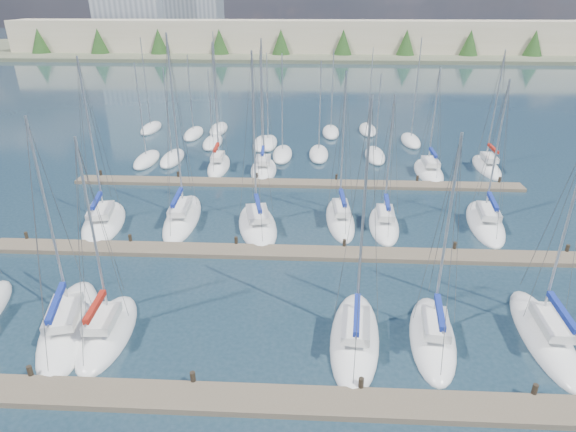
{
  "coord_description": "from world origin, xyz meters",
  "views": [
    {
      "loc": [
        1.42,
        -14.44,
        17.2
      ],
      "look_at": [
        0.0,
        14.0,
        4.0
      ],
      "focal_mm": 30.0,
      "sensor_mm": 36.0,
      "label": 1
    }
  ],
  "objects_px": {
    "sailboat_e": "(432,337)",
    "sailboat_i": "(182,217)",
    "sailboat_r": "(487,167)",
    "sailboat_m": "(485,222)",
    "sailboat_k": "(340,219)",
    "sailboat_o": "(264,169)",
    "sailboat_f": "(544,335)",
    "sailboat_n": "(219,166)",
    "sailboat_q": "(429,171)",
    "sailboat_b": "(69,325)",
    "sailboat_c": "(108,332)",
    "sailboat_d": "(355,338)",
    "sailboat_h": "(104,222)",
    "sailboat_l": "(384,224)",
    "sailboat_j": "(258,225)"
  },
  "relations": [
    {
      "from": "sailboat_r",
      "to": "sailboat_f",
      "type": "xyz_separation_m",
      "value": [
        -6.02,
        -28.53,
        -0.01
      ]
    },
    {
      "from": "sailboat_f",
      "to": "sailboat_h",
      "type": "xyz_separation_m",
      "value": [
        -29.88,
        12.92,
        -0.0
      ]
    },
    {
      "from": "sailboat_n",
      "to": "sailboat_q",
      "type": "height_order",
      "value": "sailboat_n"
    },
    {
      "from": "sailboat_d",
      "to": "sailboat_q",
      "type": "bearing_deg",
      "value": 76.2
    },
    {
      "from": "sailboat_d",
      "to": "sailboat_h",
      "type": "xyz_separation_m",
      "value": [
        -19.48,
        13.68,
        -0.01
      ]
    },
    {
      "from": "sailboat_k",
      "to": "sailboat_n",
      "type": "distance_m",
      "value": 18.06
    },
    {
      "from": "sailboat_k",
      "to": "sailboat_o",
      "type": "distance_m",
      "value": 14.23
    },
    {
      "from": "sailboat_e",
      "to": "sailboat_m",
      "type": "height_order",
      "value": "sailboat_m"
    },
    {
      "from": "sailboat_b",
      "to": "sailboat_c",
      "type": "distance_m",
      "value": 2.48
    },
    {
      "from": "sailboat_n",
      "to": "sailboat_c",
      "type": "distance_m",
      "value": 28.45
    },
    {
      "from": "sailboat_c",
      "to": "sailboat_q",
      "type": "relative_size",
      "value": 1.04
    },
    {
      "from": "sailboat_d",
      "to": "sailboat_l",
      "type": "distance_m",
      "value": 14.78
    },
    {
      "from": "sailboat_f",
      "to": "sailboat_n",
      "type": "distance_m",
      "value": 35.82
    },
    {
      "from": "sailboat_e",
      "to": "sailboat_d",
      "type": "bearing_deg",
      "value": -168.78
    },
    {
      "from": "sailboat_r",
      "to": "sailboat_o",
      "type": "xyz_separation_m",
      "value": [
        -24.03,
        -2.01,
        0.0
      ]
    },
    {
      "from": "sailboat_n",
      "to": "sailboat_h",
      "type": "bearing_deg",
      "value": -117.78
    },
    {
      "from": "sailboat_e",
      "to": "sailboat_f",
      "type": "relative_size",
      "value": 0.98
    },
    {
      "from": "sailboat_r",
      "to": "sailboat_h",
      "type": "height_order",
      "value": "sailboat_h"
    },
    {
      "from": "sailboat_l",
      "to": "sailboat_k",
      "type": "bearing_deg",
      "value": 169.67
    },
    {
      "from": "sailboat_b",
      "to": "sailboat_r",
      "type": "distance_m",
      "value": 43.54
    },
    {
      "from": "sailboat_o",
      "to": "sailboat_c",
      "type": "height_order",
      "value": "sailboat_o"
    },
    {
      "from": "sailboat_e",
      "to": "sailboat_b",
      "type": "bearing_deg",
      "value": -172.52
    },
    {
      "from": "sailboat_q",
      "to": "sailboat_h",
      "type": "xyz_separation_m",
      "value": [
        -29.32,
        -13.88,
        0.0
      ]
    },
    {
      "from": "sailboat_e",
      "to": "sailboat_i",
      "type": "distance_m",
      "value": 22.74
    },
    {
      "from": "sailboat_r",
      "to": "sailboat_e",
      "type": "relative_size",
      "value": 1.06
    },
    {
      "from": "sailboat_l",
      "to": "sailboat_b",
      "type": "bearing_deg",
      "value": -141.0
    },
    {
      "from": "sailboat_q",
      "to": "sailboat_l",
      "type": "bearing_deg",
      "value": -114.81
    },
    {
      "from": "sailboat_e",
      "to": "sailboat_n",
      "type": "height_order",
      "value": "sailboat_n"
    },
    {
      "from": "sailboat_d",
      "to": "sailboat_m",
      "type": "xyz_separation_m",
      "value": [
        11.79,
        15.15,
        -0.01
      ]
    },
    {
      "from": "sailboat_f",
      "to": "sailboat_e",
      "type": "bearing_deg",
      "value": -172.51
    },
    {
      "from": "sailboat_e",
      "to": "sailboat_d",
      "type": "height_order",
      "value": "sailboat_d"
    },
    {
      "from": "sailboat_d",
      "to": "sailboat_o",
      "type": "bearing_deg",
      "value": 111.45
    },
    {
      "from": "sailboat_o",
      "to": "sailboat_q",
      "type": "distance_m",
      "value": 17.46
    },
    {
      "from": "sailboat_f",
      "to": "sailboat_n",
      "type": "xyz_separation_m",
      "value": [
        -23.01,
        27.46,
        0.02
      ]
    },
    {
      "from": "sailboat_i",
      "to": "sailboat_l",
      "type": "relative_size",
      "value": 1.37
    },
    {
      "from": "sailboat_e",
      "to": "sailboat_c",
      "type": "xyz_separation_m",
      "value": [
        -17.89,
        -0.49,
        -0.0
      ]
    },
    {
      "from": "sailboat_e",
      "to": "sailboat_m",
      "type": "xyz_separation_m",
      "value": [
        7.54,
        14.88,
        -0.01
      ]
    },
    {
      "from": "sailboat_n",
      "to": "sailboat_l",
      "type": "xyz_separation_m",
      "value": [
        16.05,
        -13.84,
        -0.02
      ]
    },
    {
      "from": "sailboat_f",
      "to": "sailboat_j",
      "type": "xyz_separation_m",
      "value": [
        -17.21,
        13.03,
        -0.0
      ]
    },
    {
      "from": "sailboat_e",
      "to": "sailboat_h",
      "type": "relative_size",
      "value": 0.88
    },
    {
      "from": "sailboat_r",
      "to": "sailboat_c",
      "type": "bearing_deg",
      "value": -133.41
    },
    {
      "from": "sailboat_k",
      "to": "sailboat_n",
      "type": "relative_size",
      "value": 0.94
    },
    {
      "from": "sailboat_i",
      "to": "sailboat_r",
      "type": "bearing_deg",
      "value": 22.32
    },
    {
      "from": "sailboat_q",
      "to": "sailboat_d",
      "type": "bearing_deg",
      "value": -108.56
    },
    {
      "from": "sailboat_b",
      "to": "sailboat_h",
      "type": "height_order",
      "value": "sailboat_h"
    },
    {
      "from": "sailboat_h",
      "to": "sailboat_r",
      "type": "bearing_deg",
      "value": 11.75
    },
    {
      "from": "sailboat_b",
      "to": "sailboat_r",
      "type": "xyz_separation_m",
      "value": [
        32.49,
        28.99,
        0.02
      ]
    },
    {
      "from": "sailboat_r",
      "to": "sailboat_d",
      "type": "xyz_separation_m",
      "value": [
        -16.42,
        -29.29,
        -0.01
      ]
    },
    {
      "from": "sailboat_e",
      "to": "sailboat_k",
      "type": "xyz_separation_m",
      "value": [
        -4.31,
        14.95,
        0.0
      ]
    },
    {
      "from": "sailboat_n",
      "to": "sailboat_c",
      "type": "relative_size",
      "value": 1.15
    }
  ]
}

